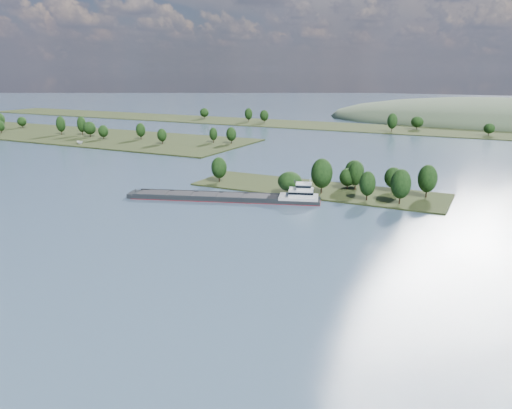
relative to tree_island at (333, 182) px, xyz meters
The scene contains 7 objects.
ground 59.47m from the tree_island, 96.38° to the right, with size 1800.00×1800.00×0.00m, color #34475A.
tree_island is the anchor object (origin of this frame).
left_bank 249.40m from the tree_island, 161.02° to the left, with size 300.00×80.00×14.97m.
back_shoreline 220.87m from the tree_island, 89.47° to the left, with size 900.00×60.00×15.20m.
hill_west 325.47m from the tree_island, 80.56° to the left, with size 320.00×160.00×44.00m, color #3B4B33.
cargo_barge 38.56m from the tree_island, 136.13° to the right, with size 70.47×30.45×9.66m.
motorboat 190.31m from the tree_island, 164.64° to the left, with size 2.50×6.66×2.57m, color silver.
Camera 1 is at (64.31, -3.04, 46.48)m, focal length 35.00 mm.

